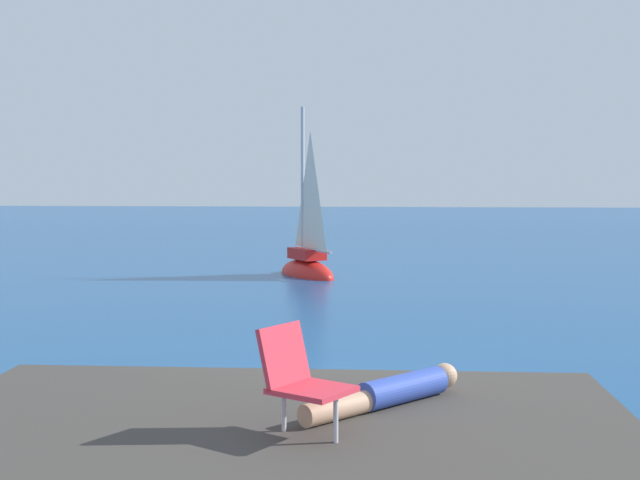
# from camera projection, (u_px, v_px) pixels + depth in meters

# --- Properties ---
(ground_plane) EXTENTS (160.00, 160.00, 0.00)m
(ground_plane) POSITION_uv_depth(u_px,v_px,m) (357.00, 410.00, 10.63)
(ground_plane) COLOR navy
(shore_ledge) EXTENTS (5.73, 3.35, 1.05)m
(shore_ledge) POSITION_uv_depth(u_px,v_px,m) (279.00, 478.00, 6.76)
(shore_ledge) COLOR #423D38
(shore_ledge) RESTS_ON ground
(boulder_seaward) EXTENTS (1.28, 1.04, 0.77)m
(boulder_seaward) POSITION_uv_depth(u_px,v_px,m) (397.00, 469.00, 8.49)
(boulder_seaward) COLOR #3C3C31
(boulder_seaward) RESTS_ON ground
(boulder_inland) EXTENTS (2.10, 2.03, 1.16)m
(boulder_inland) POSITION_uv_depth(u_px,v_px,m) (531.00, 462.00, 8.70)
(boulder_inland) COLOR #44383C
(boulder_inland) RESTS_ON ground
(sailboat_near) EXTENTS (2.44, 3.03, 5.62)m
(sailboat_near) POSITION_uv_depth(u_px,v_px,m) (307.00, 266.00, 25.47)
(sailboat_near) COLOR red
(sailboat_near) RESTS_ON ground
(person_sunbather) EXTENTS (1.29, 1.39, 0.25)m
(person_sunbather) POSITION_uv_depth(u_px,v_px,m) (392.00, 391.00, 6.97)
(person_sunbather) COLOR #334CB2
(person_sunbather) RESTS_ON shore_ledge
(beach_chair) EXTENTS (0.76, 0.71, 0.80)m
(beach_chair) POSITION_uv_depth(u_px,v_px,m) (299.00, 375.00, 6.14)
(beach_chair) COLOR #E03342
(beach_chair) RESTS_ON shore_ledge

